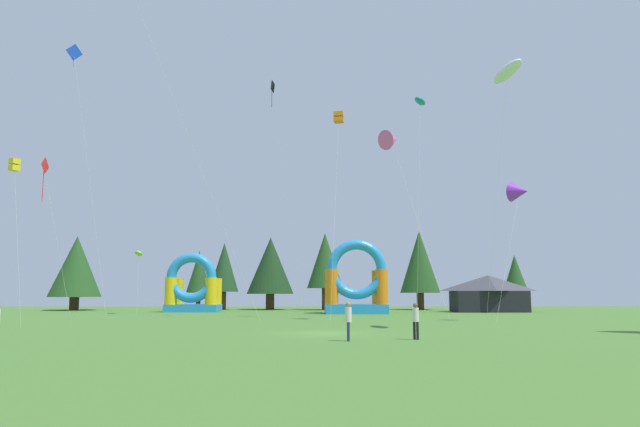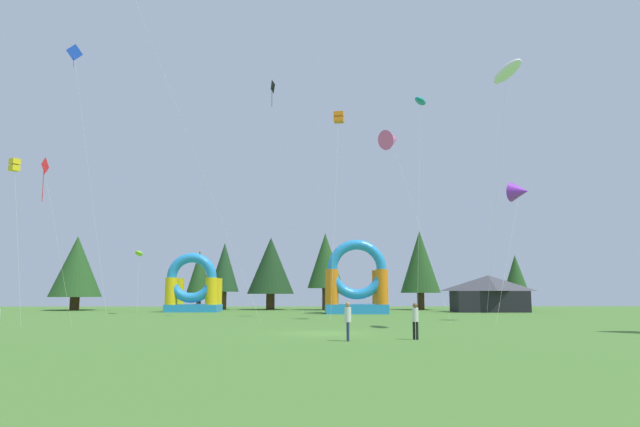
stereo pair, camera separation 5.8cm
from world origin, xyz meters
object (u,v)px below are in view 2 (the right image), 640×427
Objects in this scene: kite_red_diamond at (43,169)px; kite_pink_delta at (391,140)px; kite_teal_parafoil at (420,101)px; kite_yellow_box at (15,165)px; festival_tent at (489,294)px; kite_blue_diamond at (74,55)px; inflatable_yellow_castle at (356,286)px; kite_purple_delta at (519,192)px; kite_black_diamond at (272,91)px; kite_orange_box at (339,118)px; person_near_camera at (348,318)px; inflatable_blue_arch at (193,291)px; kite_lime_parafoil at (139,253)px; person_midfield at (415,318)px; kite_white_parafoil at (507,72)px.

kite_red_diamond is 0.69× the size of kite_pink_delta.
kite_yellow_box is at bearing -148.59° from kite_teal_parafoil.
kite_yellow_box is at bearing -146.89° from festival_tent.
kite_blue_diamond is 1.65× the size of kite_pink_delta.
kite_yellow_box reaches higher than inflatable_yellow_castle.
kite_purple_delta is at bearing -13.97° from kite_blue_diamond.
kite_black_diamond reaches higher than festival_tent.
kite_black_diamond reaches higher than kite_orange_box.
inflatable_yellow_castle is (2.27, 10.63, -14.68)m from kite_orange_box.
kite_blue_diamond is 14.34× the size of person_near_camera.
kite_black_diamond is 1.86× the size of kite_yellow_box.
kite_yellow_box is at bearing -104.79° from inflatable_blue_arch.
kite_orange_box is at bearing -27.27° from kite_lime_parafoil.
festival_tent is at bearing 38.88° from kite_teal_parafoil.
kite_pink_delta is at bearing -46.74° from inflatable_blue_arch.
kite_black_diamond is at bearing -58.67° from inflatable_blue_arch.
person_midfield is at bearing -70.17° from kite_black_diamond.
kite_red_diamond is 6.19× the size of person_midfield.
kite_purple_delta is at bearing -26.00° from kite_lime_parafoil.
kite_red_diamond is 47.67m from festival_tent.
kite_red_diamond is at bearing 63.12° from person_near_camera.
kite_orange_box is 0.71× the size of kite_blue_diamond.
kite_black_diamond is 22.03m from kite_red_diamond.
kite_white_parafoil is 1.05× the size of kite_pink_delta.
kite_orange_box is at bearing 131.91° from person_midfield.
kite_red_diamond is (5.42, -16.84, -14.48)m from kite_blue_diamond.
kite_purple_delta is 23.43m from festival_tent.
kite_pink_delta reaches higher than festival_tent.
person_midfield is (27.32, -25.95, -23.44)m from kite_blue_diamond.
kite_yellow_box reaches higher than kite_lime_parafoil.
kite_teal_parafoil is at bearing 69.20° from kite_pink_delta.
kite_black_diamond is at bearing 46.21° from kite_red_diamond.
kite_blue_diamond reaches higher than kite_purple_delta.
kite_lime_parafoil is at bearing 82.57° from kite_yellow_box.
kite_white_parafoil is at bearing -112.00° from kite_purple_delta.
person_midfield is 0.23× the size of inflatable_yellow_castle.
festival_tent is at bearing 55.93° from kite_pink_delta.
kite_teal_parafoil is 2.88× the size of festival_tent.
festival_tent is at bearing 8.14° from kite_lime_parafoil.
inflatable_yellow_castle is at bearing 164.75° from kite_teal_parafoil.
inflatable_blue_arch reaches higher than person_near_camera.
inflatable_yellow_castle is (21.78, 23.95, -7.21)m from kite_red_diamond.
kite_teal_parafoil reaches higher than festival_tent.
kite_red_diamond is at bearing -40.65° from kite_yellow_box.
kite_pink_delta is at bearing 13.24° from kite_yellow_box.
kite_blue_diamond reaches higher than kite_lime_parafoil.
kite_lime_parafoil is at bearing 177.02° from kite_teal_parafoil.
kite_blue_diamond is 42.92m from person_near_camera.
kite_purple_delta reaches higher than inflatable_blue_arch.
kite_teal_parafoil reaches higher than kite_black_diamond.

